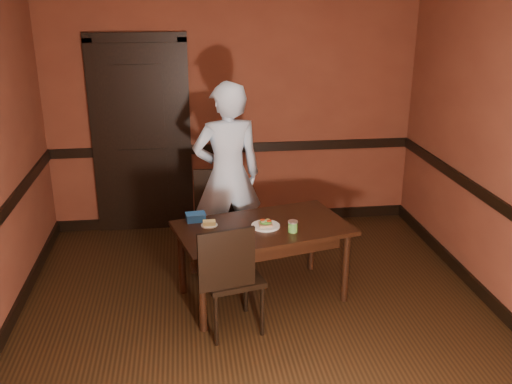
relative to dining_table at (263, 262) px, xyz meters
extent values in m
cube|color=black|center=(-0.08, -0.54, -0.34)|extent=(4.00, 4.50, 0.01)
cube|color=brown|center=(-0.08, 1.71, 1.01)|extent=(4.00, 0.02, 2.70)
cube|color=brown|center=(-0.08, -2.79, 1.01)|extent=(4.00, 0.02, 2.70)
cube|color=black|center=(-0.08, 1.70, 0.56)|extent=(4.00, 0.03, 0.10)
cube|color=black|center=(1.90, -0.54, 0.56)|extent=(0.03, 4.50, 0.10)
cube|color=black|center=(-0.08, 1.70, -0.28)|extent=(4.00, 0.03, 0.12)
cube|color=black|center=(-2.07, -0.54, -0.28)|extent=(0.03, 4.50, 0.12)
cube|color=black|center=(1.90, -0.54, -0.28)|extent=(0.03, 4.50, 0.12)
cube|color=black|center=(-1.08, 1.67, 0.69)|extent=(0.85, 0.04, 2.05)
cube|color=black|center=(-1.56, 1.69, 0.69)|extent=(0.10, 0.06, 2.15)
cube|color=black|center=(-0.61, 1.69, 0.69)|extent=(0.10, 0.06, 2.15)
cube|color=black|center=(-1.08, 1.69, 1.76)|extent=(1.05, 0.06, 0.10)
cube|color=black|center=(0.00, 0.00, 0.00)|extent=(1.59, 1.13, 0.67)
imported|color=silver|center=(-0.24, 0.71, 0.56)|extent=(0.71, 0.53, 1.79)
cylinder|color=silver|center=(0.02, -0.02, 0.34)|extent=(0.24, 0.24, 0.01)
cube|color=#A4774F|center=(0.02, -0.02, 0.36)|extent=(0.11, 0.10, 0.02)
ellipsoid|color=#418828|center=(0.02, -0.02, 0.38)|extent=(0.10, 0.09, 0.02)
cylinder|color=red|center=(0.00, 0.00, 0.39)|extent=(0.04, 0.04, 0.01)
cylinder|color=red|center=(0.05, -0.02, 0.39)|extent=(0.04, 0.04, 0.01)
cylinder|color=#8FAA64|center=(-0.01, -0.04, 0.39)|extent=(0.03, 0.03, 0.01)
cylinder|color=#8FAA64|center=(0.05, 0.01, 0.39)|extent=(0.03, 0.03, 0.01)
cylinder|color=#8FAA64|center=(0.02, -0.02, 0.39)|extent=(0.03, 0.03, 0.01)
cylinder|color=#4E903A|center=(0.23, -0.15, 0.38)|extent=(0.08, 0.08, 0.08)
cylinder|color=silver|center=(0.23, -0.15, 0.43)|extent=(0.08, 0.08, 0.01)
cylinder|color=silver|center=(-0.45, 0.07, 0.34)|extent=(0.14, 0.14, 0.01)
cube|color=#F3DE7D|center=(-0.45, 0.07, 0.36)|extent=(0.11, 0.07, 0.04)
cube|color=#235EB0|center=(-0.56, 0.19, 0.37)|extent=(0.17, 0.13, 0.06)
cube|color=#235EB0|center=(-0.56, 0.19, 0.40)|extent=(0.18, 0.14, 0.01)
cylinder|color=#19551E|center=(-0.39, -0.32, 0.37)|extent=(0.24, 0.18, 0.07)
camera|label=1|loc=(-0.63, -4.39, 2.23)|focal=40.00mm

